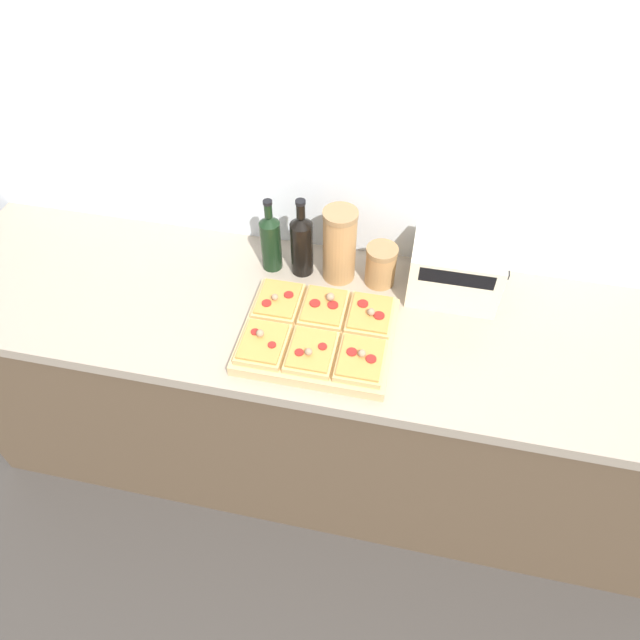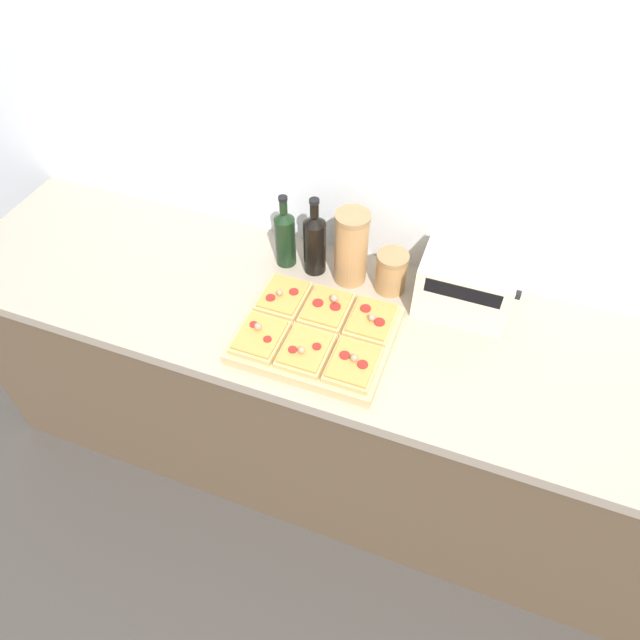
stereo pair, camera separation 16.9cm
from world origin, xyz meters
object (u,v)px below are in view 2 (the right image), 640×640
(wine_bottle, at_px, (315,242))
(grain_jar_short, at_px, (391,272))
(olive_oil_bottle, at_px, (285,237))
(cutting_board, at_px, (316,335))
(grain_jar_tall, at_px, (351,248))
(toaster_oven, at_px, (465,285))

(wine_bottle, bearing_deg, grain_jar_short, 0.00)
(olive_oil_bottle, relative_size, wine_bottle, 0.94)
(wine_bottle, bearing_deg, cutting_board, -68.30)
(olive_oil_bottle, bearing_deg, grain_jar_short, 0.00)
(olive_oil_bottle, height_order, wine_bottle, wine_bottle)
(grain_jar_tall, relative_size, toaster_oven, 0.86)
(olive_oil_bottle, distance_m, grain_jar_short, 0.37)
(cutting_board, bearing_deg, olive_oil_bottle, 127.13)
(grain_jar_tall, distance_m, toaster_oven, 0.37)
(wine_bottle, distance_m, grain_jar_tall, 0.12)
(grain_jar_tall, bearing_deg, olive_oil_bottle, -180.00)
(grain_jar_short, distance_m, toaster_oven, 0.23)
(toaster_oven, bearing_deg, olive_oil_bottle, 179.92)
(cutting_board, distance_m, wine_bottle, 0.33)
(toaster_oven, bearing_deg, grain_jar_short, 179.79)
(grain_jar_short, bearing_deg, grain_jar_tall, -180.00)
(olive_oil_bottle, bearing_deg, grain_jar_tall, 0.00)
(wine_bottle, bearing_deg, grain_jar_tall, -0.00)
(cutting_board, xyz_separation_m, wine_bottle, (-0.11, 0.29, 0.10))
(toaster_oven, bearing_deg, grain_jar_tall, 179.87)
(grain_jar_tall, bearing_deg, cutting_board, -91.72)
(wine_bottle, distance_m, toaster_oven, 0.49)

